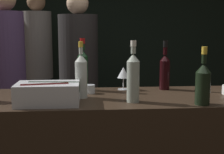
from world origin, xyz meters
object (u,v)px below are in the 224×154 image
object	(u,v)px
ice_bin_with_bottles	(48,93)
white_wine_bottle	(133,76)
candle_votive	(90,89)
red_wine_bottle_burgundy	(83,68)
person_in_hoodie	(8,76)
wine_glass	(123,73)
person_grey_polo	(38,62)
person_blond_tee	(79,74)
rose_wine_bottle	(81,75)
red_wine_bottle_black_foil	(165,70)
champagne_bottle	(203,82)

from	to	relation	value
ice_bin_with_bottles	white_wine_bottle	xyz separation A→B (m)	(0.48, 0.02, 0.08)
candle_votive	red_wine_bottle_burgundy	size ratio (longest dim) A/B	0.18
candle_votive	person_in_hoodie	world-z (taller)	person_in_hoodie
wine_glass	person_grey_polo	xyz separation A→B (m)	(-0.83, 1.60, -0.09)
person_in_hoodie	person_grey_polo	bearing A→B (deg)	175.37
candle_votive	white_wine_bottle	world-z (taller)	white_wine_bottle
red_wine_bottle_burgundy	person_blond_tee	xyz separation A→B (m)	(-0.06, 0.94, -0.18)
ice_bin_with_bottles	rose_wine_bottle	size ratio (longest dim) A/B	1.02
white_wine_bottle	candle_votive	bearing A→B (deg)	133.41
wine_glass	person_in_hoodie	bearing A→B (deg)	144.14
red_wine_bottle_black_foil	person_blond_tee	xyz separation A→B (m)	(-0.62, 0.96, -0.16)
person_blond_tee	red_wine_bottle_black_foil	bearing A→B (deg)	-61.72
person_in_hoodie	red_wine_bottle_black_foil	bearing A→B (deg)	64.26
candle_votive	red_wine_bottle_black_foil	xyz separation A→B (m)	(0.52, 0.09, 0.11)
ice_bin_with_bottles	wine_glass	size ratio (longest dim) A/B	2.25
ice_bin_with_bottles	rose_wine_bottle	world-z (taller)	rose_wine_bottle
candle_votive	ice_bin_with_bottles	bearing A→B (deg)	-130.51
candle_votive	red_wine_bottle_black_foil	size ratio (longest dim) A/B	0.19
red_wine_bottle_burgundy	white_wine_bottle	bearing A→B (deg)	-52.13
white_wine_bottle	red_wine_bottle_black_foil	world-z (taller)	white_wine_bottle
person_grey_polo	person_blond_tee	bearing A→B (deg)	156.73
red_wine_bottle_burgundy	ice_bin_with_bottles	bearing A→B (deg)	-115.82
rose_wine_bottle	person_in_hoodie	bearing A→B (deg)	125.96
red_wine_bottle_burgundy	person_blond_tee	world-z (taller)	person_blond_tee
person_blond_tee	champagne_bottle	bearing A→B (deg)	-67.33
champagne_bottle	person_grey_polo	bearing A→B (deg)	120.65
wine_glass	person_blond_tee	size ratio (longest dim) A/B	0.09
wine_glass	champagne_bottle	xyz separation A→B (m)	(0.39, -0.46, 0.01)
ice_bin_with_bottles	wine_glass	bearing A→B (deg)	39.23
white_wine_bottle	red_wine_bottle_black_foil	bearing A→B (deg)	52.25
white_wine_bottle	person_grey_polo	xyz separation A→B (m)	(-0.84, 1.96, -0.13)
candle_votive	red_wine_bottle_black_foil	world-z (taller)	red_wine_bottle_black_foil
person_in_hoodie	red_wine_bottle_burgundy	bearing A→B (deg)	48.70
red_wine_bottle_burgundy	person_in_hoodie	distance (m)	0.98
rose_wine_bottle	person_blond_tee	bearing A→B (deg)	92.41
red_wine_bottle_black_foil	person_grey_polo	bearing A→B (deg)	124.67
person_blond_tee	person_grey_polo	distance (m)	0.82
ice_bin_with_bottles	white_wine_bottle	bearing A→B (deg)	1.89
ice_bin_with_bottles	red_wine_bottle_black_foil	size ratio (longest dim) A/B	1.05
champagne_bottle	person_grey_polo	world-z (taller)	person_grey_polo
red_wine_bottle_burgundy	person_blond_tee	distance (m)	0.96
red_wine_bottle_black_foil	champagne_bottle	world-z (taller)	red_wine_bottle_black_foil
red_wine_bottle_black_foil	person_in_hoodie	xyz separation A→B (m)	(-1.25, 0.71, -0.14)
person_in_hoodie	person_grey_polo	distance (m)	0.91
wine_glass	red_wine_bottle_burgundy	size ratio (longest dim) A/B	0.44
ice_bin_with_bottles	person_in_hoodie	bearing A→B (deg)	114.53
rose_wine_bottle	person_in_hoodie	size ratio (longest dim) A/B	0.19
wine_glass	red_wine_bottle_burgundy	world-z (taller)	red_wine_bottle_burgundy
red_wine_bottle_burgundy	champagne_bottle	bearing A→B (deg)	-34.98
ice_bin_with_bottles	red_wine_bottle_burgundy	size ratio (longest dim) A/B	0.99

